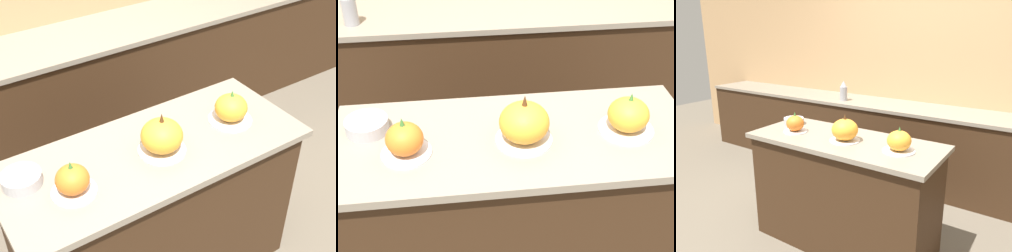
# 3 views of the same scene
# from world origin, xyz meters

# --- Properties ---
(kitchen_island) EXTENTS (1.47, 0.61, 0.90)m
(kitchen_island) POSITION_xyz_m (0.00, 0.00, 0.45)
(kitchen_island) COLOR #382314
(kitchen_island) RESTS_ON ground_plane
(back_counter) EXTENTS (6.00, 0.60, 0.88)m
(back_counter) POSITION_xyz_m (0.00, 1.35, 0.44)
(back_counter) COLOR #382314
(back_counter) RESTS_ON ground_plane
(pumpkin_cake_left) EXTENTS (0.19, 0.19, 0.16)m
(pumpkin_cake_left) POSITION_xyz_m (-0.43, -0.06, 0.96)
(pumpkin_cake_left) COLOR silver
(pumpkin_cake_left) RESTS_ON kitchen_island
(pumpkin_cake_center) EXTENTS (0.22, 0.22, 0.21)m
(pumpkin_cake_center) POSITION_xyz_m (0.03, -0.03, 0.98)
(pumpkin_cake_center) COLOR silver
(pumpkin_cake_center) RESTS_ON kitchen_island
(pumpkin_cake_right) EXTENTS (0.22, 0.22, 0.17)m
(pumpkin_cake_right) POSITION_xyz_m (0.45, -0.01, 0.96)
(pumpkin_cake_right) COLOR silver
(pumpkin_cake_right) RESTS_ON kitchen_island
(bottle_tall) EXTENTS (0.09, 0.09, 0.23)m
(bottle_tall) POSITION_xyz_m (-0.81, 1.22, 0.99)
(bottle_tall) COLOR #99999E
(bottle_tall) RESTS_ON back_counter
(mixing_bowl) EXTENTS (0.17, 0.17, 0.05)m
(mixing_bowl) POSITION_xyz_m (-0.59, 0.10, 0.92)
(mixing_bowl) COLOR #ADADB2
(mixing_bowl) RESTS_ON kitchen_island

